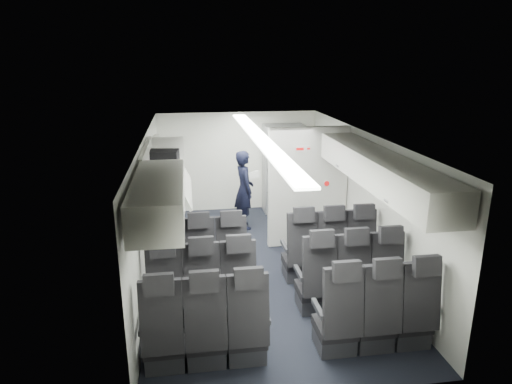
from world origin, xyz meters
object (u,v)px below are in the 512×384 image
object	(u,v)px
seat_row_front	(265,258)
flight_attendant	(244,190)
seat_row_rear	(293,325)
boarding_door	(159,188)
carry_on_bag	(163,159)
seat_row_mid	(277,287)
galley_unit	(283,169)

from	to	relation	value
seat_row_front	flight_attendant	xyz separation A→B (m)	(-0.02, 2.35, 0.37)
seat_row_rear	boarding_door	distance (m)	4.25
flight_attendant	carry_on_bag	xyz separation A→B (m)	(-1.42, -1.73, 1.04)
flight_attendant	seat_row_front	bearing A→B (deg)	171.28
seat_row_mid	flight_attendant	distance (m)	3.28
boarding_door	seat_row_rear	bearing A→B (deg)	-67.13
seat_row_front	flight_attendant	world-z (taller)	flight_attendant
flight_attendant	carry_on_bag	distance (m)	2.47
seat_row_rear	boarding_door	xyz separation A→B (m)	(-1.64, 3.89, 0.55)
seat_row_front	boarding_door	bearing A→B (deg)	128.16
seat_row_front	boarding_door	size ratio (longest dim) A/B	1.79
seat_row_front	carry_on_bag	bearing A→B (deg)	156.48
seat_row_rear	carry_on_bag	size ratio (longest dim) A/B	7.57
seat_row_front	seat_row_rear	distance (m)	1.80
seat_row_front	galley_unit	xyz separation A→B (m)	(0.95, 3.25, 0.55)
carry_on_bag	seat_row_rear	bearing A→B (deg)	-52.02
seat_row_front	seat_row_rear	xyz separation A→B (m)	(0.00, -1.80, 0.00)
galley_unit	flight_attendant	bearing A→B (deg)	-137.12
seat_row_front	seat_row_rear	bearing A→B (deg)	-90.00
seat_row_front	boarding_door	xyz separation A→B (m)	(-1.64, 2.09, 0.55)
seat_row_mid	galley_unit	bearing A→B (deg)	77.12
seat_row_front	seat_row_mid	size ratio (longest dim) A/B	1.00
carry_on_bag	seat_row_front	bearing A→B (deg)	-16.22
boarding_door	galley_unit	bearing A→B (deg)	24.28
seat_row_mid	seat_row_rear	bearing A→B (deg)	-90.00
seat_row_rear	boarding_door	bearing A→B (deg)	112.87
flight_attendant	seat_row_mid	bearing A→B (deg)	171.16
galley_unit	boarding_door	distance (m)	2.84
boarding_door	carry_on_bag	xyz separation A→B (m)	(0.20, -1.46, 0.86)
seat_row_front	flight_attendant	distance (m)	2.38
boarding_door	flight_attendant	world-z (taller)	boarding_door
galley_unit	boarding_door	size ratio (longest dim) A/B	1.02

